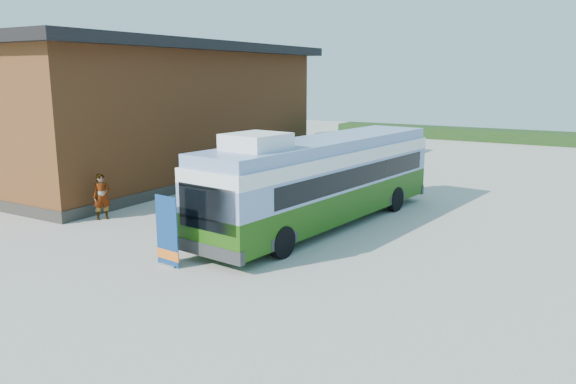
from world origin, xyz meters
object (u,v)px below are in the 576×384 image
Objects in this scene: banner at (167,238)px; slurry_tanker at (341,145)px; bus at (323,178)px; person_b at (204,174)px; person_a at (102,197)px; picnic_table at (195,203)px.

banner reaches higher than slurry_tanker.
bus reaches higher than person_b.
banner is 1.18× the size of person_a.
banner is 21.40m from slurry_tanker.
bus is at bearing -31.38° from person_a.
slurry_tanker reaches higher than person_a.
slurry_tanker is (2.07, 18.09, 0.32)m from person_a.
picnic_table is at bearing 128.73° from banner.
picnic_table is 5.05m from person_b.
bus is 15.51m from slurry_tanker.
banner is 1.42× the size of picnic_table.
banner is at bearing -44.97° from picnic_table.
picnic_table is 0.27× the size of slurry_tanker.
person_a is 1.04× the size of person_b.
person_b is at bearing 129.90° from banner.
bus is 5.87× the size of banner.
slurry_tanker is at bearing -163.89° from person_b.
person_b is 0.32× the size of slurry_tanker.
person_b is (0.00, 6.51, -0.03)m from person_a.
bus is 8.35× the size of picnic_table.
person_a is (-8.09, -3.81, -0.93)m from bus.
picnic_table is (-5.22, -1.44, -1.31)m from bus.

